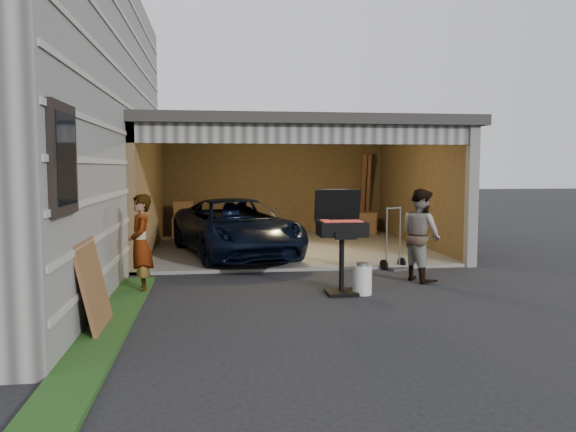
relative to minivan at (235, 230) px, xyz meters
name	(u,v)px	position (x,y,z in m)	size (l,w,h in m)	color
ground	(298,325)	(0.54, -5.20, -0.59)	(80.00, 80.00, 0.00)	black
groundcover_strip	(88,359)	(-1.71, -6.20, -0.56)	(0.50, 8.00, 0.06)	#193814
garage	(287,169)	(1.31, 1.59, 1.27)	(6.80, 6.30, 2.90)	#605E59
minivan	(235,230)	(0.00, 0.00, 0.00)	(1.97, 4.28, 1.19)	black
woman	(141,244)	(-1.56, -3.18, 0.16)	(0.55, 0.36, 1.51)	#C7DDFA
man	(421,235)	(3.00, -2.80, 0.18)	(0.76, 0.59, 1.56)	#4D221E
bbq_grill	(341,232)	(1.44, -3.59, 0.35)	(0.71, 0.62, 1.58)	black
propane_tank	(362,280)	(1.76, -3.67, -0.38)	(0.29, 0.29, 0.43)	silver
plywood_panel	(94,286)	(-1.86, -5.12, -0.06)	(0.05, 0.97, 1.09)	brown
hand_truck	(395,257)	(2.91, -1.73, -0.37)	(0.54, 0.49, 1.18)	slate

